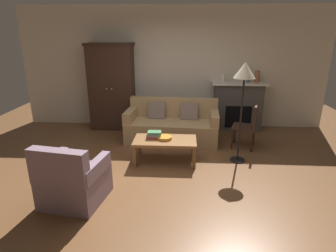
{
  "coord_description": "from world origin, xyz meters",
  "views": [
    {
      "loc": [
        0.3,
        -4.26,
        2.24
      ],
      "look_at": [
        0.0,
        0.75,
        0.55
      ],
      "focal_mm": 30.33,
      "sensor_mm": 36.0,
      "label": 1
    }
  ],
  "objects_px": {
    "couch": "(172,126)",
    "coffee_table": "(165,142)",
    "floor_lamp": "(244,77)",
    "armchair_near_left": "(73,181)",
    "fruit_bowl": "(164,138)",
    "book_stack": "(154,135)",
    "armoire": "(112,87)",
    "fireplace": "(238,106)",
    "mantel_vase_slate": "(248,77)",
    "mantel_vase_terracotta": "(257,77)",
    "side_chair_wooden": "(249,124)",
    "mantel_vase_cream": "(223,78)"
  },
  "relations": [
    {
      "from": "couch",
      "to": "coffee_table",
      "type": "distance_m",
      "value": 1.08
    },
    {
      "from": "floor_lamp",
      "to": "armchair_near_left",
      "type": "bearing_deg",
      "value": -149.43
    },
    {
      "from": "armchair_near_left",
      "to": "floor_lamp",
      "type": "bearing_deg",
      "value": 30.57
    },
    {
      "from": "fruit_bowl",
      "to": "book_stack",
      "type": "relative_size",
      "value": 1.04
    },
    {
      "from": "armoire",
      "to": "book_stack",
      "type": "height_order",
      "value": "armoire"
    },
    {
      "from": "fruit_bowl",
      "to": "fireplace",
      "type": "bearing_deg",
      "value": 49.86
    },
    {
      "from": "fruit_bowl",
      "to": "floor_lamp",
      "type": "height_order",
      "value": "floor_lamp"
    },
    {
      "from": "fireplace",
      "to": "fruit_bowl",
      "type": "relative_size",
      "value": 4.63
    },
    {
      "from": "mantel_vase_slate",
      "to": "fruit_bowl",
      "type": "bearing_deg",
      "value": -133.47
    },
    {
      "from": "fireplace",
      "to": "mantel_vase_terracotta",
      "type": "bearing_deg",
      "value": -2.7
    },
    {
      "from": "armoire",
      "to": "fruit_bowl",
      "type": "height_order",
      "value": "armoire"
    },
    {
      "from": "armoire",
      "to": "coffee_table",
      "type": "xyz_separation_m",
      "value": [
        1.37,
        -1.82,
        -0.63
      ]
    },
    {
      "from": "book_stack",
      "to": "floor_lamp",
      "type": "height_order",
      "value": "floor_lamp"
    },
    {
      "from": "mantel_vase_terracotta",
      "to": "armchair_near_left",
      "type": "bearing_deg",
      "value": -133.81
    },
    {
      "from": "mantel_vase_terracotta",
      "to": "armoire",
      "type": "bearing_deg",
      "value": -178.97
    },
    {
      "from": "coffee_table",
      "to": "couch",
      "type": "bearing_deg",
      "value": 85.86
    },
    {
      "from": "couch",
      "to": "fruit_bowl",
      "type": "xyz_separation_m",
      "value": [
        -0.09,
        -1.06,
        0.13
      ]
    },
    {
      "from": "side_chair_wooden",
      "to": "couch",
      "type": "bearing_deg",
      "value": 166.57
    },
    {
      "from": "fruit_bowl",
      "to": "armchair_near_left",
      "type": "distance_m",
      "value": 1.79
    },
    {
      "from": "armoire",
      "to": "floor_lamp",
      "type": "distance_m",
      "value": 3.23
    },
    {
      "from": "couch",
      "to": "book_stack",
      "type": "xyz_separation_m",
      "value": [
        -0.28,
        -1.02,
        0.16
      ]
    },
    {
      "from": "book_stack",
      "to": "side_chair_wooden",
      "type": "xyz_separation_m",
      "value": [
        1.8,
        0.65,
        0.03
      ]
    },
    {
      "from": "armoire",
      "to": "mantel_vase_cream",
      "type": "bearing_deg",
      "value": 1.34
    },
    {
      "from": "fireplace",
      "to": "fruit_bowl",
      "type": "bearing_deg",
      "value": -130.14
    },
    {
      "from": "book_stack",
      "to": "mantel_vase_slate",
      "type": "xyz_separation_m",
      "value": [
        1.96,
        1.83,
        0.76
      ]
    },
    {
      "from": "fruit_bowl",
      "to": "floor_lamp",
      "type": "distance_m",
      "value": 1.7
    },
    {
      "from": "armoire",
      "to": "coffee_table",
      "type": "relative_size",
      "value": 1.8
    },
    {
      "from": "floor_lamp",
      "to": "side_chair_wooden",
      "type": "bearing_deg",
      "value": 64.7
    },
    {
      "from": "couch",
      "to": "book_stack",
      "type": "relative_size",
      "value": 7.5
    },
    {
      "from": "floor_lamp",
      "to": "mantel_vase_cream",
      "type": "bearing_deg",
      "value": 93.43
    },
    {
      "from": "armoire",
      "to": "floor_lamp",
      "type": "relative_size",
      "value": 1.13
    },
    {
      "from": "floor_lamp",
      "to": "mantel_vase_terracotta",
      "type": "bearing_deg",
      "value": 69.99
    },
    {
      "from": "book_stack",
      "to": "couch",
      "type": "bearing_deg",
      "value": 74.7
    },
    {
      "from": "couch",
      "to": "fruit_bowl",
      "type": "distance_m",
      "value": 1.07
    },
    {
      "from": "fruit_bowl",
      "to": "mantel_vase_slate",
      "type": "xyz_separation_m",
      "value": [
        1.77,
        1.87,
        0.8
      ]
    },
    {
      "from": "mantel_vase_terracotta",
      "to": "armchair_near_left",
      "type": "xyz_separation_m",
      "value": [
        -3.11,
        -3.25,
        -0.94
      ]
    },
    {
      "from": "mantel_vase_slate",
      "to": "mantel_vase_cream",
      "type": "bearing_deg",
      "value": 180.0
    },
    {
      "from": "coffee_table",
      "to": "floor_lamp",
      "type": "height_order",
      "value": "floor_lamp"
    },
    {
      "from": "fireplace",
      "to": "armoire",
      "type": "height_order",
      "value": "armoire"
    },
    {
      "from": "mantel_vase_slate",
      "to": "side_chair_wooden",
      "type": "distance_m",
      "value": 1.39
    },
    {
      "from": "mantel_vase_terracotta",
      "to": "side_chair_wooden",
      "type": "bearing_deg",
      "value": -107.07
    },
    {
      "from": "fireplace",
      "to": "book_stack",
      "type": "distance_m",
      "value": 2.57
    },
    {
      "from": "armoire",
      "to": "side_chair_wooden",
      "type": "xyz_separation_m",
      "value": [
        2.97,
        -1.11,
        -0.48
      ]
    },
    {
      "from": "armchair_near_left",
      "to": "side_chair_wooden",
      "type": "relative_size",
      "value": 0.98
    },
    {
      "from": "mantel_vase_cream",
      "to": "mantel_vase_slate",
      "type": "bearing_deg",
      "value": 0.0
    },
    {
      "from": "armoire",
      "to": "side_chair_wooden",
      "type": "relative_size",
      "value": 2.2
    },
    {
      "from": "armoire",
      "to": "armchair_near_left",
      "type": "distance_m",
      "value": 3.26
    },
    {
      "from": "fireplace",
      "to": "couch",
      "type": "relative_size",
      "value": 0.64
    },
    {
      "from": "side_chair_wooden",
      "to": "fireplace",
      "type": "bearing_deg",
      "value": 90.93
    },
    {
      "from": "armoire",
      "to": "couch",
      "type": "height_order",
      "value": "armoire"
    }
  ]
}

